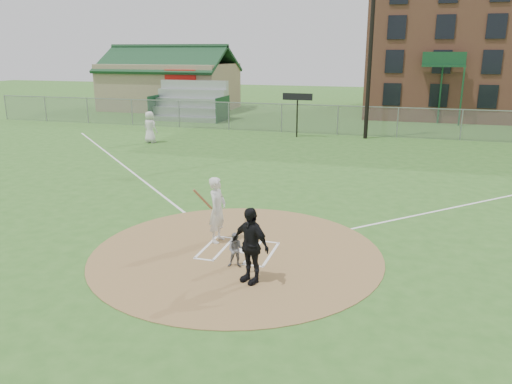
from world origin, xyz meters
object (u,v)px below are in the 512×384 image
(batter_at_plate, at_px, (217,210))
(catcher, at_px, (236,250))
(umpire, at_px, (250,245))
(ondeck_player, at_px, (150,127))
(home_plate, at_px, (245,250))

(batter_at_plate, bearing_deg, catcher, -54.95)
(umpire, distance_m, batter_at_plate, 2.95)
(umpire, xyz_separation_m, batter_at_plate, (-1.77, 2.36, 0.03))
(catcher, relative_size, umpire, 0.49)
(umpire, xyz_separation_m, ondeck_player, (-11.91, 17.15, -0.01))
(batter_at_plate, bearing_deg, home_plate, -26.27)
(catcher, bearing_deg, batter_at_plate, 111.05)
(home_plate, xyz_separation_m, ondeck_player, (-11.19, 15.30, 0.96))
(umpire, relative_size, ondeck_player, 0.99)
(umpire, height_order, batter_at_plate, batter_at_plate)
(umpire, relative_size, batter_at_plate, 0.97)
(ondeck_player, distance_m, batter_at_plate, 17.93)
(home_plate, bearing_deg, catcher, -85.18)
(catcher, distance_m, umpire, 1.09)
(home_plate, relative_size, ondeck_player, 0.21)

